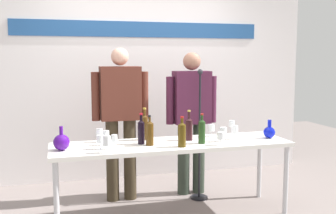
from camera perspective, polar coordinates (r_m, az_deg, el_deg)
name	(u,v)px	position (r m, az deg, el deg)	size (l,w,h in m)	color
back_wall	(140,65)	(5.42, -3.91, 5.95)	(4.65, 0.11, 3.00)	white
display_table	(172,149)	(4.04, 0.57, -5.89)	(2.37, 0.65, 0.76)	white
decanter_blue_left	(62,142)	(3.82, -14.79, -4.80)	(0.15, 0.15, 0.22)	#461088
decanter_blue_right	(269,132)	(4.38, 14.09, -3.42)	(0.12, 0.12, 0.19)	#0C18C0
presenter_left	(121,113)	(4.50, -6.71, -0.90)	(0.63, 0.22, 1.71)	#3B3020
presenter_right	(191,114)	(4.71, 3.33, -0.97)	(0.61, 0.22, 1.66)	#2F392E
wine_bottle_0	(182,134)	(3.83, 1.98, -3.76)	(0.08, 0.08, 0.29)	#49350B
wine_bottle_1	(145,126)	(4.16, -3.32, -2.71)	(0.07, 0.07, 0.33)	#4C3011
wine_bottle_2	(189,128)	(4.14, 2.97, -2.97)	(0.08, 0.08, 0.31)	black
wine_bottle_3	(141,131)	(3.96, -3.81, -3.39)	(0.07, 0.07, 0.30)	black
wine_bottle_4	(150,132)	(3.90, -2.60, -3.60)	(0.07, 0.07, 0.29)	#472C0C
wine_bottle_5	(202,131)	(3.99, 4.79, -3.33)	(0.07, 0.07, 0.30)	#1E3B17
wine_glass_left_0	(99,133)	(4.10, -9.64, -3.61)	(0.07, 0.07, 0.14)	white
wine_glass_left_1	(106,135)	(3.94, -8.75, -3.89)	(0.07, 0.07, 0.15)	white
wine_glass_left_2	(114,139)	(3.78, -7.56, -4.49)	(0.06, 0.06, 0.13)	white
wine_glass_left_3	(100,139)	(3.79, -9.53, -4.50)	(0.07, 0.07, 0.13)	white
wine_glass_left_4	(107,141)	(3.63, -8.63, -4.74)	(0.07, 0.07, 0.16)	white
wine_glass_right_0	(232,124)	(4.52, 8.96, -2.39)	(0.07, 0.07, 0.15)	white
wine_glass_right_1	(223,131)	(4.11, 7.78, -3.44)	(0.07, 0.07, 0.15)	white
wine_glass_right_2	(211,128)	(4.35, 6.12, -2.94)	(0.07, 0.07, 0.13)	white
wine_glass_right_3	(221,136)	(3.95, 7.45, -4.05)	(0.07, 0.07, 0.13)	white
wine_glass_right_4	(235,130)	(4.23, 9.42, -3.19)	(0.07, 0.07, 0.15)	white
microphone_stand	(199,156)	(4.61, 4.45, -6.97)	(0.20, 0.20, 1.47)	black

